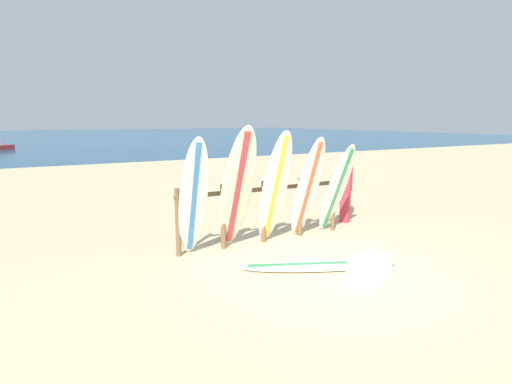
{
  "coord_description": "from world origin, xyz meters",
  "views": [
    {
      "loc": [
        -3.89,
        -4.63,
        2.3
      ],
      "look_at": [
        -0.1,
        2.12,
        0.92
      ],
      "focal_mm": 28.49,
      "sensor_mm": 36.0,
      "label": 1
    }
  ],
  "objects": [
    {
      "name": "ground_plane",
      "position": [
        0.0,
        0.0,
        0.0
      ],
      "size": [
        120.0,
        120.0,
        0.0
      ],
      "primitive_type": "plane",
      "color": "#D3BC8C"
    },
    {
      "name": "ocean_water",
      "position": [
        0.0,
        58.0,
        0.0
      ],
      "size": [
        120.0,
        80.0,
        0.01
      ],
      "primitive_type": "cube",
      "color": "navy",
      "rests_on": "ground"
    },
    {
      "name": "surfboard_rack",
      "position": [
        -0.1,
        1.82,
        0.72
      ],
      "size": [
        3.47,
        0.09,
        1.17
      ],
      "color": "brown",
      "rests_on": "ground"
    },
    {
      "name": "surfboard_leaning_far_left",
      "position": [
        -1.61,
        1.52,
        1.03
      ],
      "size": [
        0.55,
        0.89,
        2.07
      ],
      "color": "white",
      "rests_on": "ground"
    },
    {
      "name": "surfboard_leaning_left",
      "position": [
        -0.83,
        1.5,
        1.12
      ],
      "size": [
        0.66,
        1.12,
        2.23
      ],
      "color": "beige",
      "rests_on": "ground"
    },
    {
      "name": "surfboard_leaning_center_left",
      "position": [
        -0.06,
        1.51,
        1.07
      ],
      "size": [
        0.56,
        0.9,
        2.14
      ],
      "color": "silver",
      "rests_on": "ground"
    },
    {
      "name": "surfboard_leaning_center",
      "position": [
        0.69,
        1.52,
        1.01
      ],
      "size": [
        0.53,
        0.89,
        2.01
      ],
      "color": "white",
      "rests_on": "ground"
    },
    {
      "name": "surfboard_leaning_center_right",
      "position": [
        1.42,
        1.54,
        0.93
      ],
      "size": [
        0.48,
        0.93,
        1.87
      ],
      "color": "white",
      "rests_on": "ground"
    },
    {
      "name": "surfboard_lying_on_sand",
      "position": [
        -0.03,
        0.19,
        0.04
      ],
      "size": [
        2.47,
        1.47,
        0.08
      ],
      "color": "silver",
      "rests_on": "ground"
    },
    {
      "name": "beachgoer_standing",
      "position": [
        2.27,
        2.22,
        0.84
      ],
      "size": [
        0.25,
        0.29,
        1.53
      ],
      "color": "#D8333F",
      "rests_on": "ground"
    },
    {
      "name": "cooler_box",
      "position": [
        0.25,
        -0.59,
        0.18
      ],
      "size": [
        0.69,
        0.57,
        0.36
      ],
      "primitive_type": "cube",
      "rotation": [
        0.0,
        0.0,
        0.31
      ],
      "color": "white",
      "rests_on": "ground"
    }
  ]
}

